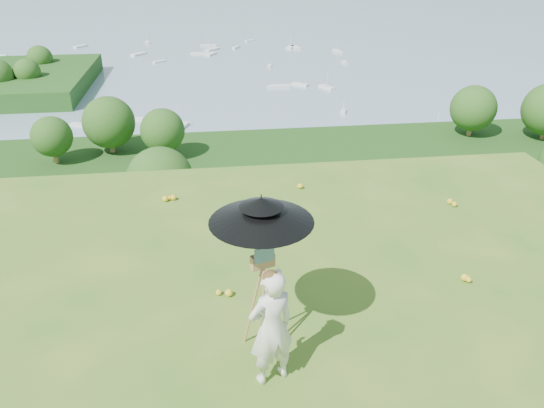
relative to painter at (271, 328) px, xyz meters
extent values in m
plane|color=#38661D|center=(1.01, 0.42, -0.85)|extent=(14.00, 14.00, 0.00)
cube|color=#1A370F|center=(1.01, 35.42, -29.85)|extent=(140.00, 56.00, 22.00)
cube|color=#706B5A|center=(1.01, 75.42, -36.85)|extent=(170.00, 28.00, 8.00)
plane|color=slate|center=(1.01, 240.42, -34.85)|extent=(700.00, 700.00, 0.00)
imported|color=silver|center=(0.00, 0.00, 0.00)|extent=(0.72, 0.60, 1.70)
camera|label=1|loc=(-0.67, -5.26, 4.43)|focal=35.00mm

